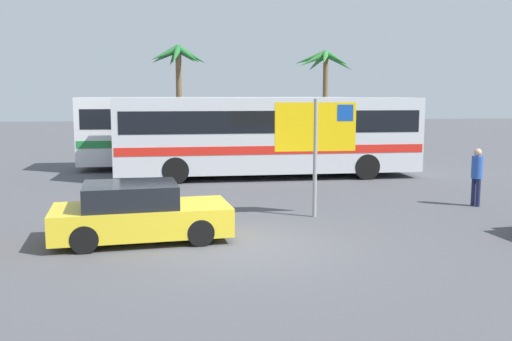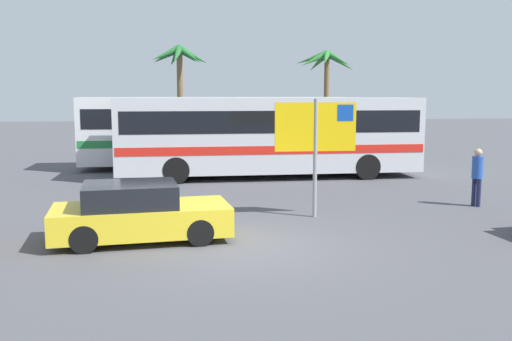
# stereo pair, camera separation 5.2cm
# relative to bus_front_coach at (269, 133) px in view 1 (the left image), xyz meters

# --- Properties ---
(ground) EXTENTS (120.00, 120.00, 0.00)m
(ground) POSITION_rel_bus_front_coach_xyz_m (-2.27, -10.32, -1.78)
(ground) COLOR #4C4C51
(bus_front_coach) EXTENTS (11.92, 2.57, 3.17)m
(bus_front_coach) POSITION_rel_bus_front_coach_xyz_m (0.00, 0.00, 0.00)
(bus_front_coach) COLOR silver
(bus_front_coach) RESTS_ON ground
(bus_rear_coach) EXTENTS (11.92, 2.57, 3.17)m
(bus_rear_coach) POSITION_rel_bus_front_coach_xyz_m (-1.87, 3.34, 0.00)
(bus_rear_coach) COLOR white
(bus_rear_coach) RESTS_ON ground
(ferry_sign) EXTENTS (2.20, 0.11, 3.20)m
(ferry_sign) POSITION_rel_bus_front_coach_xyz_m (0.07, -7.48, 0.54)
(ferry_sign) COLOR gray
(ferry_sign) RESTS_ON ground
(car_yellow) EXTENTS (4.11, 2.17, 1.32)m
(car_yellow) POSITION_rel_bus_front_coach_xyz_m (-4.55, -9.35, -1.15)
(car_yellow) COLOR yellow
(car_yellow) RESTS_ON ground
(pedestrian_near_sign) EXTENTS (0.32, 0.32, 1.72)m
(pedestrian_near_sign) POSITION_rel_bus_front_coach_xyz_m (5.15, -6.71, -0.77)
(pedestrian_near_sign) COLOR #1E2347
(pedestrian_near_sign) RESTS_ON ground
(palm_tree_seaside) EXTENTS (3.69, 3.60, 5.93)m
(palm_tree_seaside) POSITION_rel_bus_front_coach_xyz_m (5.31, 11.35, 3.11)
(palm_tree_seaside) COLOR brown
(palm_tree_seaside) RESTS_ON ground
(palm_tree_inland) EXTENTS (3.18, 3.12, 5.93)m
(palm_tree_inland) POSITION_rel_bus_front_coach_xyz_m (-3.43, 8.98, 3.05)
(palm_tree_inland) COLOR brown
(palm_tree_inland) RESTS_ON ground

